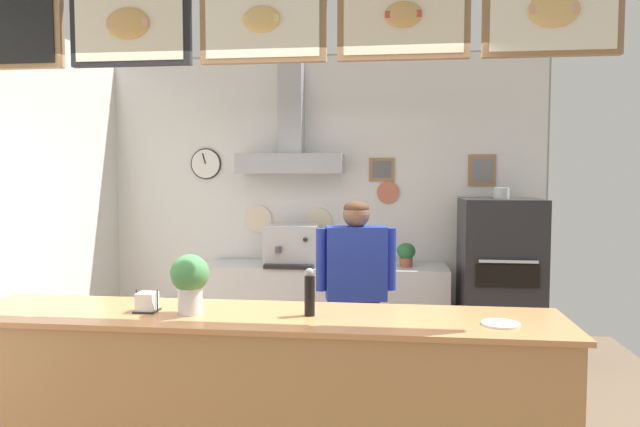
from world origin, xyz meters
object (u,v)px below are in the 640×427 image
espresso_machine (293,245)px  potted_basil (326,251)px  shop_worker (356,297)px  pizza_oven (500,282)px  napkin_holder (147,303)px  potted_sage (406,254)px  basil_vase (190,281)px  pepper_grinder (310,292)px  condiment_plate (501,324)px

espresso_machine → potted_basil: espresso_machine is taller
shop_worker → espresso_machine: size_ratio=3.00×
pizza_oven → napkin_holder: 3.38m
shop_worker → potted_sage: size_ratio=6.76×
basil_vase → napkin_holder: bearing=173.8°
potted_basil → napkin_holder: size_ratio=1.83×
shop_worker → pepper_grinder: shop_worker is taller
espresso_machine → potted_sage: bearing=-0.0°
potted_basil → basil_vase: bearing=-100.2°
potted_sage → potted_basil: bearing=177.5°
potted_basil → basil_vase: (-0.47, -2.62, 0.17)m
napkin_holder → potted_sage: bearing=59.1°
shop_worker → basil_vase: size_ratio=4.69×
shop_worker → potted_basil: shop_worker is taller
potted_sage → napkin_holder: 2.98m
potted_basil → espresso_machine: bearing=-174.1°
potted_basil → condiment_plate: size_ratio=1.21×
espresso_machine → pizza_oven: bearing=-5.2°
potted_basil → pepper_grinder: pepper_grinder is taller
napkin_holder → condiment_plate: 1.96m
potted_basil → napkin_holder: napkin_holder is taller
potted_sage → napkin_holder: napkin_holder is taller
napkin_holder → condiment_plate: napkin_holder is taller
potted_basil → pepper_grinder: size_ratio=0.90×
pizza_oven → condiment_plate: 2.49m
pepper_grinder → condiment_plate: (1.02, -0.08, -0.13)m
potted_basil → condiment_plate: 2.92m
potted_sage → basil_vase: (-1.26, -2.59, 0.17)m
shop_worker → condiment_plate: shop_worker is taller
pizza_oven → pepper_grinder: size_ratio=6.22×
basil_vase → pepper_grinder: size_ratio=1.27×
shop_worker → condiment_plate: size_ratio=7.99×
shop_worker → espresso_machine: shop_worker is taller
pepper_grinder → napkin_holder: bearing=-179.0°
espresso_machine → napkin_holder: espresso_machine is taller
potted_basil → potted_sage: bearing=-2.5°
basil_vase → shop_worker: bearing=56.6°
pizza_oven → potted_sage: bearing=168.3°
pizza_oven → potted_sage: (-0.86, 0.18, 0.23)m
shop_worker → potted_basil: (-0.38, 1.33, 0.17)m
pepper_grinder → potted_sage: bearing=76.9°
napkin_holder → pepper_grinder: 0.94m
pepper_grinder → condiment_plate: bearing=-4.5°
espresso_machine → basil_vase: size_ratio=1.56×
espresso_machine → shop_worker: bearing=-61.4°
potted_basil → potted_sage: size_ratio=1.03×
potted_sage → basil_vase: basil_vase is taller
shop_worker → potted_sage: (0.41, 1.29, 0.16)m
espresso_machine → basil_vase: basil_vase is taller
napkin_holder → pepper_grinder: pepper_grinder is taller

